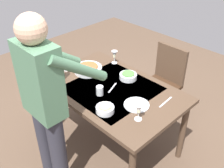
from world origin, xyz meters
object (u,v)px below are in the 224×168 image
object	(u,v)px
water_cup_near_left	(100,91)
dinner_plate_near	(137,105)
wine_bottle	(60,70)
water_cup_near_right	(66,66)
person_server	(46,103)
side_bowl_salad	(128,76)
wine_glass_right	(114,55)
dining_table	(112,95)
chair_near	(164,78)
wine_glass_left	(139,110)
side_bowl_bread	(105,109)
serving_bowl_pasta	(88,69)

from	to	relation	value
water_cup_near_left	dinner_plate_near	bearing A→B (deg)	-160.92
wine_bottle	water_cup_near_right	distance (m)	0.20
person_server	water_cup_near_right	bearing A→B (deg)	-45.68
water_cup_near_left	side_bowl_salad	world-z (taller)	water_cup_near_left
wine_glass_right	dinner_plate_near	distance (m)	0.82
dinner_plate_near	dining_table	bearing A→B (deg)	-5.57
chair_near	wine_glass_left	xyz separation A→B (m)	(-0.43, 1.00, 0.34)
dining_table	dinner_plate_near	size ratio (longest dim) A/B	6.07
water_cup_near_left	side_bowl_bread	size ratio (longest dim) A/B	0.57
dining_table	side_bowl_salad	world-z (taller)	side_bowl_salad
serving_bowl_pasta	side_bowl_salad	xyz separation A→B (m)	(-0.40, -0.20, 0.00)
person_server	water_cup_near_left	xyz separation A→B (m)	(-0.00, -0.56, -0.16)
dining_table	dinner_plate_near	xyz separation A→B (m)	(-0.35, 0.03, 0.09)
wine_bottle	water_cup_near_left	bearing A→B (deg)	-168.01
person_server	side_bowl_bread	xyz separation A→B (m)	(-0.22, -0.42, -0.17)
dining_table	wine_glass_right	size ratio (longest dim) A/B	9.25
side_bowl_bread	dinner_plate_near	distance (m)	0.30
wine_glass_left	wine_glass_right	size ratio (longest dim) A/B	1.00
chair_near	side_bowl_salad	size ratio (longest dim) A/B	5.06
wine_glass_left	side_bowl_bread	distance (m)	0.30
side_bowl_salad	person_server	bearing A→B (deg)	90.14
person_server	side_bowl_salad	distance (m)	0.97
side_bowl_bread	wine_bottle	bearing A→B (deg)	-3.10
dining_table	side_bowl_bread	world-z (taller)	side_bowl_bread
wine_bottle	wine_glass_left	bearing A→B (deg)	-174.59
side_bowl_salad	serving_bowl_pasta	bearing A→B (deg)	26.58
wine_glass_right	dinner_plate_near	world-z (taller)	wine_glass_right
person_server	water_cup_near_left	bearing A→B (deg)	-90.17
chair_near	dinner_plate_near	distance (m)	0.95
person_server	wine_glass_right	size ratio (longest dim) A/B	11.19
serving_bowl_pasta	side_bowl_salad	bearing A→B (deg)	-153.42
person_server	side_bowl_bread	distance (m)	0.50
person_server	serving_bowl_pasta	bearing A→B (deg)	-61.87
water_cup_near_right	side_bowl_salad	size ratio (longest dim) A/B	0.57
side_bowl_bread	dinner_plate_near	size ratio (longest dim) A/B	0.70
wine_glass_left	water_cup_near_left	world-z (taller)	wine_glass_left
serving_bowl_pasta	dinner_plate_near	size ratio (longest dim) A/B	1.30
wine_glass_left	side_bowl_bread	xyz separation A→B (m)	(0.27, 0.13, -0.07)
wine_bottle	side_bowl_salad	xyz separation A→B (m)	(-0.48, -0.50, -0.08)
wine_glass_right	water_cup_near_right	distance (m)	0.55
wine_bottle	water_cup_near_left	xyz separation A→B (m)	(-0.48, -0.10, -0.06)
wine_glass_right	serving_bowl_pasta	world-z (taller)	wine_glass_right
person_server	chair_near	bearing A→B (deg)	-92.11
wine_glass_left	serving_bowl_pasta	world-z (taller)	wine_glass_left
chair_near	wine_glass_left	distance (m)	1.14
water_cup_near_left	side_bowl_bread	bearing A→B (deg)	147.79
wine_bottle	serving_bowl_pasta	size ratio (longest dim) A/B	0.99
wine_glass_left	side_bowl_salad	bearing A→B (deg)	-39.79
wine_bottle	side_bowl_salad	bearing A→B (deg)	-133.60
wine_bottle	water_cup_near_right	world-z (taller)	wine_bottle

